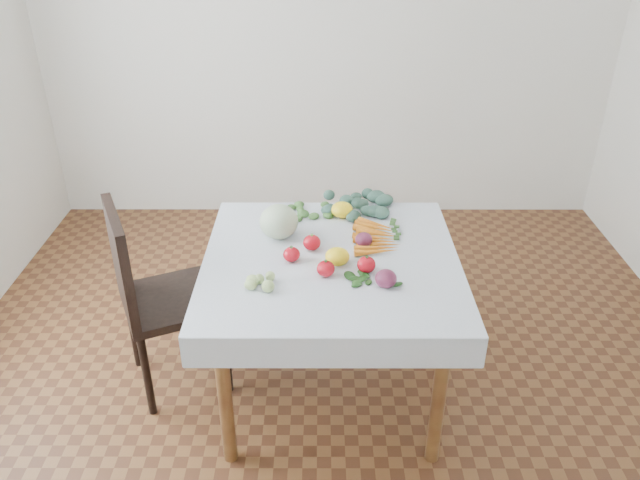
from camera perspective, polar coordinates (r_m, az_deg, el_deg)
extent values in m
plane|color=brown|center=(3.21, 0.91, -13.34)|extent=(4.00, 4.00, 0.00)
cube|color=white|center=(4.43, 0.71, 18.63)|extent=(4.00, 0.04, 2.70)
cube|color=brown|center=(2.76, 1.03, -2.14)|extent=(1.00, 1.00, 0.04)
cylinder|color=brown|center=(2.67, -8.68, -13.98)|extent=(0.06, 0.06, 0.71)
cylinder|color=brown|center=(2.69, 10.81, -13.91)|extent=(0.06, 0.06, 0.71)
cylinder|color=brown|center=(3.36, -6.68, -3.66)|extent=(0.06, 0.06, 0.71)
cylinder|color=brown|center=(3.37, 8.38, -3.66)|extent=(0.06, 0.06, 0.71)
cube|color=white|center=(2.75, 1.03, -1.73)|extent=(1.12, 1.12, 0.01)
cube|color=black|center=(3.05, -13.32, -5.38)|extent=(0.58, 0.58, 0.04)
cube|color=black|center=(2.90, -17.74, -1.92)|extent=(0.22, 0.42, 0.48)
cylinder|color=black|center=(3.04, -15.54, -11.87)|extent=(0.04, 0.04, 0.45)
cylinder|color=black|center=(3.08, -8.55, -10.26)|extent=(0.04, 0.04, 0.45)
cylinder|color=black|center=(3.33, -16.72, -7.84)|extent=(0.04, 0.04, 0.45)
cylinder|color=black|center=(3.37, -10.39, -6.46)|extent=(0.04, 0.04, 0.45)
ellipsoid|color=#B6CAA9|center=(2.89, -3.78, 1.69)|extent=(0.19, 0.19, 0.16)
ellipsoid|color=red|center=(2.72, -2.62, -1.32)|extent=(0.09, 0.09, 0.06)
ellipsoid|color=red|center=(2.80, -0.75, -0.23)|extent=(0.09, 0.09, 0.07)
ellipsoid|color=red|center=(2.61, 0.53, -2.64)|extent=(0.09, 0.09, 0.07)
ellipsoid|color=red|center=(2.64, 4.26, -2.26)|extent=(0.10, 0.10, 0.07)
ellipsoid|color=yellow|center=(3.09, 2.02, 2.79)|extent=(0.14, 0.14, 0.08)
ellipsoid|color=yellow|center=(2.69, 1.60, -1.52)|extent=(0.12, 0.12, 0.07)
ellipsoid|color=#4E1639|center=(2.83, 4.03, 0.03)|extent=(0.10, 0.10, 0.07)
ellipsoid|color=#4E1639|center=(2.55, 6.04, -3.53)|extent=(0.09, 0.09, 0.08)
ellipsoid|color=#B6D87C|center=(2.56, -5.76, -3.80)|extent=(0.05, 0.05, 0.04)
ellipsoid|color=#B6D87C|center=(2.57, -6.31, -3.71)|extent=(0.05, 0.05, 0.04)
ellipsoid|color=#B6D87C|center=(2.55, -5.85, -4.07)|extent=(0.05, 0.05, 0.04)
ellipsoid|color=#B6D87C|center=(2.58, -5.47, -3.50)|extent=(0.05, 0.05, 0.04)
ellipsoid|color=#B6D87C|center=(2.56, -7.08, -3.94)|extent=(0.05, 0.05, 0.04)
ellipsoid|color=#B6D87C|center=(2.54, -4.74, -4.04)|extent=(0.05, 0.05, 0.04)
cone|color=orange|center=(3.01, 5.03, 1.44)|extent=(0.19, 0.13, 0.03)
cone|color=orange|center=(2.98, 5.07, 1.14)|extent=(0.20, 0.12, 0.03)
cone|color=orange|center=(2.95, 5.12, 0.85)|extent=(0.20, 0.10, 0.03)
cone|color=orange|center=(2.92, 5.17, 0.54)|extent=(0.20, 0.09, 0.03)
cone|color=orange|center=(2.89, 5.22, 0.23)|extent=(0.20, 0.07, 0.03)
cone|color=orange|center=(2.87, 5.27, -0.08)|extent=(0.20, 0.05, 0.03)
cone|color=orange|center=(2.84, 5.32, -0.40)|extent=(0.20, 0.04, 0.03)
cone|color=orange|center=(2.81, 5.37, -0.73)|extent=(0.20, 0.04, 0.03)
cone|color=orange|center=(2.78, 5.43, -1.06)|extent=(0.20, 0.06, 0.03)
ellipsoid|color=#355748|center=(3.16, 4.13, 3.10)|extent=(0.07, 0.07, 0.05)
ellipsoid|color=#355748|center=(3.19, 3.38, 3.36)|extent=(0.07, 0.07, 0.05)
ellipsoid|color=#355748|center=(3.13, 3.53, 2.87)|extent=(0.07, 0.07, 0.05)
ellipsoid|color=#355748|center=(3.19, 4.51, 3.35)|extent=(0.07, 0.07, 0.05)
ellipsoid|color=#355748|center=(3.17, 2.52, 3.23)|extent=(0.07, 0.07, 0.05)
ellipsoid|color=#355748|center=(3.13, 4.60, 2.76)|extent=(0.07, 0.07, 0.05)
ellipsoid|color=#355748|center=(3.23, 3.75, 3.70)|extent=(0.07, 0.07, 0.05)
ellipsoid|color=#355748|center=(3.12, 2.47, 2.73)|extent=(0.07, 0.07, 0.05)
ellipsoid|color=#355748|center=(3.18, 5.61, 3.15)|extent=(0.07, 0.07, 0.05)
ellipsoid|color=#355748|center=(3.22, 2.10, 3.66)|extent=(0.07, 0.07, 0.05)
ellipsoid|color=#355748|center=(3.08, 4.03, 2.32)|extent=(0.07, 0.07, 0.05)
ellipsoid|color=#355748|center=(3.25, 5.06, 3.84)|extent=(0.07, 0.07, 0.05)
ellipsoid|color=#355748|center=(3.14, 1.10, 2.99)|extent=(0.07, 0.07, 0.05)
ellipsoid|color=#355748|center=(3.12, 6.21, 2.60)|extent=(0.07, 0.07, 0.05)
ellipsoid|color=#355748|center=(3.28, 2.79, 4.16)|extent=(0.07, 0.07, 0.05)
ellipsoid|color=#1B531A|center=(2.62, 4.98, -3.40)|extent=(0.06, 0.04, 0.01)
ellipsoid|color=#1B531A|center=(2.62, 4.10, -3.33)|extent=(0.06, 0.04, 0.01)
ellipsoid|color=#1B531A|center=(2.59, 4.91, -3.75)|extent=(0.06, 0.04, 0.01)
ellipsoid|color=#1B531A|center=(2.64, 4.90, -3.07)|extent=(0.06, 0.04, 0.01)
ellipsoid|color=#1B531A|center=(2.60, 3.66, -3.66)|extent=(0.06, 0.04, 0.01)
ellipsoid|color=#1B531A|center=(2.61, 5.82, -3.60)|extent=(0.06, 0.04, 0.01)
ellipsoid|color=#1B531A|center=(2.65, 3.84, -2.90)|extent=(0.06, 0.04, 0.01)
ellipsoid|color=#1B531A|center=(2.56, 4.36, -4.16)|extent=(0.06, 0.04, 0.01)
ellipsoid|color=#1B531A|center=(2.65, 5.96, -2.98)|extent=(0.06, 0.04, 0.01)
ellipsoid|color=#1B531A|center=(2.62, 2.69, -3.34)|extent=(0.06, 0.04, 0.01)
ellipsoid|color=#1B531A|center=(2.57, 6.09, -4.17)|extent=(0.06, 0.04, 0.01)
ellipsoid|color=#1B531A|center=(2.69, 4.56, -2.45)|extent=(0.06, 0.04, 0.01)
ellipsoid|color=#1B531A|center=(2.55, 2.96, -4.25)|extent=(0.06, 0.04, 0.01)
ellipsoid|color=#1B531A|center=(2.63, 7.19, -3.37)|extent=(0.06, 0.04, 0.01)
ellipsoid|color=#467033|center=(3.13, -0.63, 2.66)|extent=(0.05, 0.05, 0.02)
ellipsoid|color=#467033|center=(3.13, -1.32, 2.68)|extent=(0.05, 0.05, 0.02)
ellipsoid|color=#467033|center=(3.11, -0.59, 2.42)|extent=(0.05, 0.05, 0.02)
ellipsoid|color=#467033|center=(3.16, -0.69, 2.91)|extent=(0.05, 0.05, 0.02)
ellipsoid|color=#467033|center=(3.11, -1.72, 2.42)|extent=(0.05, 0.05, 0.02)
ellipsoid|color=#467033|center=(3.12, 0.26, 2.56)|extent=(0.05, 0.05, 0.02)
ellipsoid|color=#467033|center=(3.17, -1.71, 3.00)|extent=(0.05, 0.05, 0.02)
ellipsoid|color=#467033|center=(3.07, -1.00, 2.06)|extent=(0.05, 0.05, 0.02)
ellipsoid|color=#467033|center=(3.17, 0.32, 3.05)|extent=(0.05, 0.05, 0.02)
ellipsoid|color=#467033|center=(3.13, -2.76, 2.60)|extent=(0.05, 0.05, 0.02)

